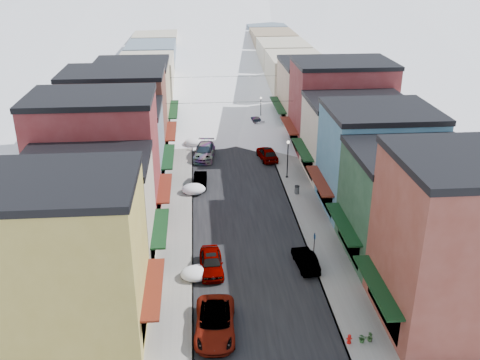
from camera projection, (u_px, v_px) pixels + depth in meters
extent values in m
plane|color=gray|center=(271.00, 360.00, 34.38)|extent=(600.00, 600.00, 0.00)
cube|color=black|center=(223.00, 107.00, 89.23)|extent=(10.00, 160.00, 0.01)
cube|color=gray|center=(183.00, 107.00, 88.70)|extent=(3.20, 160.00, 0.15)
cube|color=gray|center=(262.00, 106.00, 89.70)|extent=(3.20, 160.00, 0.15)
cube|color=slate|center=(192.00, 107.00, 88.82)|extent=(0.10, 160.00, 0.15)
cube|color=slate|center=(253.00, 106.00, 89.58)|extent=(0.10, 160.00, 0.15)
cube|color=#AF9940|center=(65.00, 263.00, 34.85)|extent=(10.00, 8.50, 11.00)
cube|color=black|center=(52.00, 182.00, 32.56)|extent=(10.20, 8.70, 0.50)
cube|color=#611D10|center=(153.00, 288.00, 36.19)|extent=(1.20, 7.22, 0.15)
cube|color=#B8AA94|center=(89.00, 216.00, 43.02)|extent=(10.00, 8.00, 9.00)
cube|color=black|center=(82.00, 162.00, 41.13)|extent=(10.20, 8.20, 0.50)
cube|color=black|center=(160.00, 228.00, 43.96)|extent=(1.20, 6.80, 0.15)
cube|color=maroon|center=(97.00, 163.00, 49.70)|extent=(11.00, 8.00, 12.00)
cube|color=black|center=(90.00, 97.00, 47.21)|extent=(11.20, 8.20, 0.50)
cube|color=#611D10|center=(165.00, 188.00, 51.27)|extent=(1.20, 6.80, 0.15)
cube|color=slate|center=(116.00, 149.00, 58.20)|extent=(10.00, 9.00, 8.50)
cube|color=black|center=(112.00, 109.00, 56.41)|extent=(10.20, 9.20, 0.50)
cube|color=black|center=(168.00, 156.00, 59.04)|extent=(1.20, 7.65, 0.15)
cube|color=#5F2B1F|center=(117.00, 117.00, 65.95)|extent=(12.00, 9.00, 10.50)
cube|color=black|center=(112.00, 72.00, 63.76)|extent=(12.20, 9.20, 0.50)
cube|color=#611D10|center=(171.00, 131.00, 67.27)|extent=(1.20, 7.65, 0.15)
cube|color=tan|center=(133.00, 99.00, 75.37)|extent=(10.00, 11.00, 9.50)
cube|color=black|center=(130.00, 64.00, 73.38)|extent=(10.20, 11.20, 0.50)
cube|color=black|center=(174.00, 109.00, 76.41)|extent=(1.20, 9.35, 0.15)
cube|color=brown|center=(470.00, 246.00, 35.77)|extent=(11.00, 9.00, 12.00)
cube|color=black|center=(377.00, 286.00, 36.42)|extent=(1.20, 7.65, 0.15)
cube|color=#20432B|center=(410.00, 207.00, 44.56)|extent=(10.00, 9.00, 9.00)
cube|color=black|center=(417.00, 154.00, 42.66)|extent=(10.20, 9.20, 0.50)
cube|color=black|center=(343.00, 224.00, 44.65)|extent=(1.20, 7.65, 0.15)
cube|color=teal|center=(376.00, 162.00, 52.58)|extent=(10.00, 9.00, 10.00)
cube|color=black|center=(382.00, 110.00, 50.49)|extent=(10.20, 9.20, 0.50)
cube|color=#611D10|center=(319.00, 181.00, 52.88)|extent=(1.20, 7.65, 0.15)
cube|color=beige|center=(355.00, 139.00, 61.15)|extent=(11.00, 9.00, 8.50)
cube|color=black|center=(359.00, 101.00, 59.35)|extent=(11.20, 9.20, 0.50)
cube|color=black|center=(302.00, 149.00, 61.10)|extent=(1.20, 7.65, 0.15)
cube|color=maroon|center=(340.00, 107.00, 68.91)|extent=(12.00, 9.00, 11.00)
cube|color=black|center=(344.00, 63.00, 66.62)|extent=(12.20, 9.20, 0.50)
cube|color=#611D10|center=(289.00, 126.00, 69.33)|extent=(1.20, 7.65, 0.15)
cube|color=tan|center=(316.00, 95.00, 78.38)|extent=(10.00, 11.00, 9.00)
cube|color=black|center=(318.00, 63.00, 76.49)|extent=(10.20, 11.20, 0.50)
cube|color=black|center=(278.00, 105.00, 78.47)|extent=(1.20, 9.35, 0.15)
cube|color=gray|center=(146.00, 82.00, 88.52)|extent=(9.00, 13.00, 8.00)
cube|color=gray|center=(295.00, 79.00, 90.41)|extent=(9.00, 13.00, 8.00)
cube|color=gray|center=(152.00, 65.00, 101.32)|extent=(9.00, 13.00, 8.00)
cube|color=gray|center=(282.00, 63.00, 103.20)|extent=(9.00, 13.00, 8.00)
cube|color=gray|center=(157.00, 52.00, 114.11)|extent=(9.00, 13.00, 8.00)
cube|color=gray|center=(273.00, 50.00, 116.00)|extent=(9.00, 13.00, 8.00)
cube|color=gray|center=(160.00, 41.00, 126.91)|extent=(9.00, 13.00, 8.00)
cube|color=gray|center=(264.00, 40.00, 128.80)|extent=(9.00, 13.00, 8.00)
cylinder|color=black|center=(230.00, 102.00, 68.48)|extent=(16.40, 0.04, 0.04)
cylinder|color=black|center=(224.00, 77.00, 82.19)|extent=(16.40, 0.04, 0.04)
imported|color=silver|center=(215.00, 323.00, 36.54)|extent=(3.03, 6.01, 1.63)
imported|color=gray|center=(211.00, 262.00, 43.60)|extent=(2.01, 4.69, 1.58)
imported|color=black|center=(200.00, 180.00, 59.32)|extent=(1.58, 4.11, 1.34)
imported|color=#AFB2B8|center=(204.00, 151.00, 67.19)|extent=(3.10, 6.18, 1.72)
imported|color=black|center=(306.00, 260.00, 44.20)|extent=(1.80, 4.22, 1.35)
imported|color=gray|center=(267.00, 153.00, 66.71)|extent=(2.58, 5.03, 1.64)
imported|color=black|center=(255.00, 121.00, 79.57)|extent=(2.56, 5.00, 1.39)
imported|color=#9FA2A7|center=(211.00, 104.00, 87.76)|extent=(2.10, 4.68, 1.56)
imported|color=silver|center=(225.00, 97.00, 92.42)|extent=(2.92, 5.44, 1.45)
cylinder|color=red|center=(349.00, 342.00, 35.62)|extent=(0.30, 0.30, 0.09)
cylinder|color=red|center=(349.00, 340.00, 35.53)|extent=(0.21, 0.21, 0.54)
sphere|color=red|center=(350.00, 336.00, 35.41)|extent=(0.23, 0.23, 0.23)
cylinder|color=red|center=(349.00, 339.00, 35.50)|extent=(0.40, 0.09, 0.09)
cylinder|color=black|center=(314.00, 246.00, 44.93)|extent=(0.07, 0.07, 2.41)
cube|color=navy|center=(315.00, 237.00, 44.58)|extent=(0.08, 0.33, 0.44)
cylinder|color=#575A5C|center=(297.00, 190.00, 57.20)|extent=(0.48, 0.48, 0.84)
cylinder|color=black|center=(297.00, 186.00, 57.03)|extent=(0.52, 0.52, 0.06)
cylinder|color=black|center=(287.00, 177.00, 61.44)|extent=(0.31, 0.31, 0.10)
cylinder|color=black|center=(288.00, 161.00, 60.65)|extent=(0.12, 0.12, 4.10)
sphere|color=white|center=(288.00, 142.00, 59.77)|extent=(0.37, 0.37, 0.37)
cylinder|color=black|center=(261.00, 123.00, 80.32)|extent=(0.28, 0.28, 0.09)
cylinder|color=black|center=(261.00, 111.00, 79.59)|extent=(0.11, 0.11, 3.77)
sphere|color=white|center=(261.00, 98.00, 78.78)|extent=(0.34, 0.34, 0.34)
imported|color=#32622C|center=(362.00, 338.00, 35.58)|extent=(0.61, 0.54, 0.62)
imported|color=#2C4B22|center=(370.00, 337.00, 35.68)|extent=(0.52, 0.52, 0.65)
ellipsoid|color=white|center=(195.00, 274.00, 42.61)|extent=(2.37, 2.01, 1.00)
ellipsoid|color=white|center=(198.00, 268.00, 43.82)|extent=(1.01, 0.91, 0.51)
ellipsoid|color=white|center=(194.00, 189.00, 57.47)|extent=(2.55, 2.16, 1.08)
ellipsoid|color=white|center=(196.00, 187.00, 58.69)|extent=(1.09, 0.98, 0.54)
ellipsoid|color=white|center=(193.00, 142.00, 71.34)|extent=(2.43, 2.05, 1.03)
ellipsoid|color=white|center=(195.00, 141.00, 72.55)|extent=(1.04, 0.93, 0.52)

